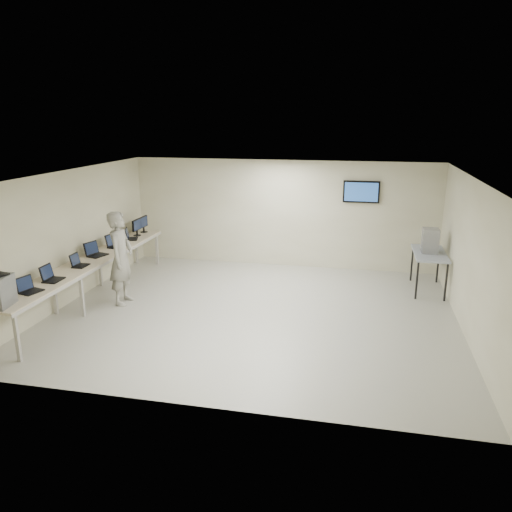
# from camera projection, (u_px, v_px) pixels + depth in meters

# --- Properties ---
(room) EXTENTS (8.01, 7.01, 2.81)m
(room) POSITION_uv_depth(u_px,v_px,m) (256.00, 245.00, 9.85)
(room) COLOR beige
(room) RESTS_ON ground
(workbench) EXTENTS (0.76, 6.00, 0.90)m
(workbench) POSITION_uv_depth(u_px,v_px,m) (91.00, 264.00, 10.69)
(workbench) COLOR tan
(workbench) RESTS_ON ground
(laptop_0) EXTENTS (0.37, 0.41, 0.28)m
(laptop_0) POSITION_uv_depth(u_px,v_px,m) (28.00, 288.00, 8.71)
(laptop_0) COLOR black
(laptop_0) RESTS_ON workbench
(laptop_1) EXTENTS (0.32, 0.38, 0.30)m
(laptop_1) POSITION_uv_depth(u_px,v_px,m) (51.00, 277.00, 9.33)
(laptop_1) COLOR black
(laptop_1) RESTS_ON workbench
(laptop_2) EXTENTS (0.28, 0.34, 0.27)m
(laptop_2) POSITION_uv_depth(u_px,v_px,m) (78.00, 263.00, 10.22)
(laptop_2) COLOR black
(laptop_2) RESTS_ON workbench
(laptop_3) EXTENTS (0.43, 0.47, 0.31)m
(laptop_3) POSITION_uv_depth(u_px,v_px,m) (95.00, 252.00, 10.99)
(laptop_3) COLOR black
(laptop_3) RESTS_ON workbench
(laptop_4) EXTENTS (0.38, 0.44, 0.31)m
(laptop_4) POSITION_uv_depth(u_px,v_px,m) (114.00, 244.00, 11.73)
(laptop_4) COLOR black
(laptop_4) RESTS_ON workbench
(laptop_5) EXTENTS (0.41, 0.43, 0.28)m
(laptop_5) POSITION_uv_depth(u_px,v_px,m) (130.00, 236.00, 12.48)
(laptop_5) COLOR black
(laptop_5) RESTS_ON workbench
(monitor_near) EXTENTS (0.19, 0.43, 0.43)m
(monitor_near) POSITION_uv_depth(u_px,v_px,m) (137.00, 226.00, 12.80)
(monitor_near) COLOR black
(monitor_near) RESTS_ON workbench
(monitor_far) EXTENTS (0.19, 0.43, 0.43)m
(monitor_far) POSITION_uv_depth(u_px,v_px,m) (143.00, 223.00, 13.19)
(monitor_far) COLOR black
(monitor_far) RESTS_ON workbench
(soldier) EXTENTS (0.52, 0.75, 1.99)m
(soldier) POSITION_uv_depth(u_px,v_px,m) (121.00, 258.00, 10.48)
(soldier) COLOR gray
(soldier) RESTS_ON ground
(side_table) EXTENTS (0.70, 1.50, 0.90)m
(side_table) POSITION_uv_depth(u_px,v_px,m) (430.00, 256.00, 11.29)
(side_table) COLOR #959DA9
(side_table) RESTS_ON ground
(storage_bins) EXTENTS (0.35, 0.39, 0.55)m
(storage_bins) POSITION_uv_depth(u_px,v_px,m) (430.00, 241.00, 11.20)
(storage_bins) COLOR #979899
(storage_bins) RESTS_ON side_table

